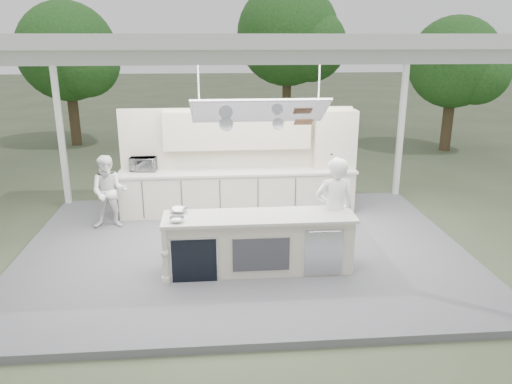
{
  "coord_description": "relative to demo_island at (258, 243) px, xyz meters",
  "views": [
    {
      "loc": [
        -0.49,
        -8.41,
        3.85
      ],
      "look_at": [
        0.26,
        0.4,
        1.05
      ],
      "focal_mm": 35.0,
      "sensor_mm": 36.0,
      "label": 1
    }
  ],
  "objects": [
    {
      "name": "ground",
      "position": [
        -0.18,
        0.91,
        -0.6
      ],
      "size": [
        90.0,
        90.0,
        0.0
      ],
      "primitive_type": "plane",
      "color": "#4B593D",
      "rests_on": "ground"
    },
    {
      "name": "toaster_oven",
      "position": [
        -2.18,
        2.99,
        0.62
      ],
      "size": [
        0.59,
        0.44,
        0.3
      ],
      "primitive_type": "imported",
      "rotation": [
        0.0,
        0.0,
        -0.14
      ],
      "color": "#B5B8BD",
      "rests_on": "back_counter"
    },
    {
      "name": "tent",
      "position": [
        -0.18,
        0.9,
        3.11
      ],
      "size": [
        8.2,
        6.2,
        3.86
      ],
      "color": "white",
      "rests_on": "ground"
    },
    {
      "name": "head_chef",
      "position": [
        1.3,
        0.21,
        0.44
      ],
      "size": [
        0.7,
        0.49,
        1.84
      ],
      "primitive_type": "imported",
      "rotation": [
        0.0,
        0.0,
        3.22
      ],
      "color": "white",
      "rests_on": "stage_deck"
    },
    {
      "name": "demo_island",
      "position": [
        0.0,
        0.0,
        0.0
      ],
      "size": [
        3.1,
        0.79,
        0.95
      ],
      "color": "beige",
      "rests_on": "stage_deck"
    },
    {
      "name": "tree_cluster",
      "position": [
        -0.34,
        10.68,
        2.69
      ],
      "size": [
        19.55,
        9.4,
        5.85
      ],
      "color": "#443622",
      "rests_on": "ground"
    },
    {
      "name": "back_wall_unit",
      "position": [
        0.27,
        3.03,
        0.98
      ],
      "size": [
        5.05,
        0.48,
        2.25
      ],
      "color": "beige",
      "rests_on": "stage_deck"
    },
    {
      "name": "bowl_large",
      "position": [
        -1.28,
        0.26,
        0.51
      ],
      "size": [
        0.36,
        0.36,
        0.07
      ],
      "primitive_type": "imported",
      "rotation": [
        0.0,
        0.0,
        -0.42
      ],
      "color": "#AEB1B5",
      "rests_on": "demo_island"
    },
    {
      "name": "back_counter",
      "position": [
        -0.18,
        2.81,
        0.0
      ],
      "size": [
        5.08,
        0.72,
        0.95
      ],
      "color": "beige",
      "rests_on": "stage_deck"
    },
    {
      "name": "stage_deck",
      "position": [
        -0.18,
        0.91,
        -0.54
      ],
      "size": [
        8.0,
        6.0,
        0.12
      ],
      "primitive_type": "cube",
      "color": "#59585D",
      "rests_on": "ground"
    },
    {
      "name": "sous_chef",
      "position": [
        -2.78,
        2.16,
        0.27
      ],
      "size": [
        0.74,
        0.58,
        1.48
      ],
      "primitive_type": "imported",
      "rotation": [
        0.0,
        0.0,
        0.03
      ],
      "color": "white",
      "rests_on": "stage_deck"
    },
    {
      "name": "bowl_small",
      "position": [
        -1.28,
        -0.17,
        0.51
      ],
      "size": [
        0.29,
        0.29,
        0.07
      ],
      "primitive_type": "imported",
      "rotation": [
        0.0,
        0.0,
        -0.27
      ],
      "color": "silver",
      "rests_on": "demo_island"
    }
  ]
}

